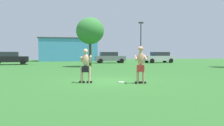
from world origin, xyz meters
TOP-DOWN VIEW (x-y plane):
  - ground_plane at (0.00, 0.00)m, footprint 80.00×80.00m
  - player_with_cap at (1.30, -1.16)m, footprint 0.64×0.73m
  - player_in_black at (-1.19, -0.41)m, footprint 0.63×0.66m
  - frisbee at (0.53, -0.56)m, footprint 0.30×0.30m
  - car_silver_near_post at (11.66, 19.46)m, footprint 4.40×2.23m
  - car_black_mid_lot at (-8.57, 18.66)m, footprint 4.45×2.35m
  - car_gray_far_end at (4.46, 20.47)m, footprint 4.34×2.10m
  - lamp_post at (7.69, 16.36)m, footprint 0.60×0.24m
  - outbuilding_behind_lot at (-1.09, 30.53)m, footprint 10.34×5.68m
  - tree_behind_players at (0.61, 12.21)m, footprint 2.89×2.89m

SIDE VIEW (x-z plane):
  - ground_plane at x=0.00m, z-range 0.00..0.00m
  - frisbee at x=0.53m, z-range 0.00..0.03m
  - car_silver_near_post at x=11.66m, z-range 0.03..1.61m
  - car_black_mid_lot at x=-8.57m, z-range 0.03..1.61m
  - car_gray_far_end at x=4.46m, z-range 0.03..1.61m
  - player_in_black at x=-1.19m, z-range 0.03..1.66m
  - player_with_cap at x=1.30m, z-range 0.09..1.85m
  - outbuilding_behind_lot at x=-1.09m, z-range 0.01..4.11m
  - lamp_post at x=7.69m, z-range 0.64..6.06m
  - tree_behind_players at x=0.61m, z-range 1.16..6.27m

